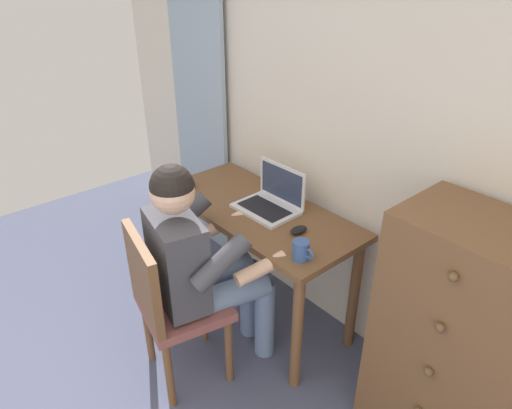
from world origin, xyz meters
TOP-DOWN VIEW (x-y plane):
  - wall_back at (0.00, 2.20)m, footprint 4.80×0.05m
  - curtain_panel at (-1.46, 2.13)m, footprint 0.59×0.03m
  - desk at (-0.51, 1.85)m, footprint 1.22×0.56m
  - dresser at (0.67, 1.93)m, footprint 0.62×0.45m
  - chair at (-0.41, 1.20)m, footprint 0.49×0.48m
  - person_seated at (-0.38, 1.38)m, footprint 0.61×0.64m
  - laptop at (-0.46, 1.91)m, footprint 0.35×0.26m
  - computer_mouse at (-0.18, 1.84)m, footprint 0.06×0.10m
  - desk_clock at (-0.98, 1.70)m, footprint 0.09×0.09m
  - coffee_mug at (-0.01, 1.69)m, footprint 0.12×0.08m

SIDE VIEW (x-z plane):
  - chair at x=-0.41m, z-range 0.06..0.95m
  - dresser at x=0.67m, z-range 0.00..1.15m
  - desk at x=-0.51m, z-range 0.25..1.00m
  - person_seated at x=-0.38m, z-range 0.08..1.29m
  - desk_clock at x=-0.98m, z-range 0.75..0.78m
  - computer_mouse at x=-0.18m, z-range 0.75..0.78m
  - coffee_mug at x=-0.01m, z-range 0.75..0.84m
  - laptop at x=-0.46m, z-range 0.68..0.92m
  - curtain_panel at x=-1.46m, z-range 0.00..2.23m
  - wall_back at x=0.00m, z-range 0.00..2.50m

